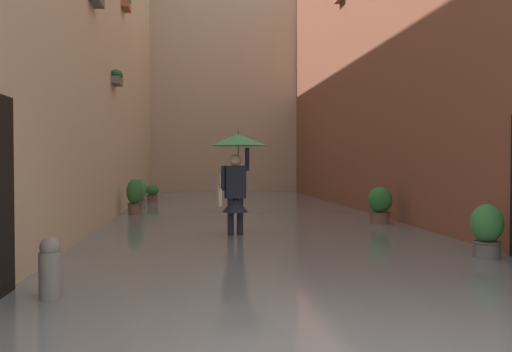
{
  "coord_description": "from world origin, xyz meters",
  "views": [
    {
      "loc": [
        1.32,
        3.43,
        1.51
      ],
      "look_at": [
        0.23,
        -6.6,
        1.25
      ],
      "focal_mm": 39.18,
      "sensor_mm": 36.0,
      "label": 1
    }
  ],
  "objects_px": {
    "potted_plant_mid_right": "(152,194)",
    "potted_plant_far_right": "(135,197)",
    "potted_plant_near_right": "(141,193)",
    "mooring_bollard": "(50,274)",
    "potted_plant_mid_left": "(487,232)",
    "person_wading": "(237,162)",
    "potted_plant_far_left": "(380,206)"
  },
  "relations": [
    {
      "from": "potted_plant_mid_right",
      "to": "potted_plant_far_right",
      "type": "relative_size",
      "value": 0.68
    },
    {
      "from": "potted_plant_near_right",
      "to": "mooring_bollard",
      "type": "bearing_deg",
      "value": 91.16
    },
    {
      "from": "potted_plant_mid_left",
      "to": "potted_plant_mid_right",
      "type": "relative_size",
      "value": 1.25
    },
    {
      "from": "person_wading",
      "to": "potted_plant_mid_left",
      "type": "relative_size",
      "value": 2.35
    },
    {
      "from": "potted_plant_near_right",
      "to": "mooring_bollard",
      "type": "relative_size",
      "value": 1.31
    },
    {
      "from": "potted_plant_mid_right",
      "to": "potted_plant_far_right",
      "type": "bearing_deg",
      "value": 88.35
    },
    {
      "from": "potted_plant_far_right",
      "to": "mooring_bollard",
      "type": "distance_m",
      "value": 9.24
    },
    {
      "from": "potted_plant_far_right",
      "to": "potted_plant_near_right",
      "type": "xyz_separation_m",
      "value": [
        0.1,
        -2.65,
        -0.04
      ]
    },
    {
      "from": "potted_plant_far_left",
      "to": "potted_plant_mid_right",
      "type": "height_order",
      "value": "potted_plant_far_left"
    },
    {
      "from": "potted_plant_far_right",
      "to": "mooring_bollard",
      "type": "height_order",
      "value": "potted_plant_far_right"
    },
    {
      "from": "potted_plant_near_right",
      "to": "potted_plant_mid_right",
      "type": "bearing_deg",
      "value": -97.35
    },
    {
      "from": "potted_plant_near_right",
      "to": "mooring_bollard",
      "type": "height_order",
      "value": "potted_plant_near_right"
    },
    {
      "from": "potted_plant_mid_left",
      "to": "mooring_bollard",
      "type": "relative_size",
      "value": 1.2
    },
    {
      "from": "person_wading",
      "to": "potted_plant_far_left",
      "type": "bearing_deg",
      "value": -154.31
    },
    {
      "from": "potted_plant_near_right",
      "to": "mooring_bollard",
      "type": "distance_m",
      "value": 11.89
    },
    {
      "from": "potted_plant_mid_left",
      "to": "potted_plant_near_right",
      "type": "distance_m",
      "value": 11.68
    },
    {
      "from": "potted_plant_mid_left",
      "to": "mooring_bollard",
      "type": "bearing_deg",
      "value": 17.77
    },
    {
      "from": "potted_plant_far_left",
      "to": "potted_plant_near_right",
      "type": "xyz_separation_m",
      "value": [
        5.83,
        -5.59,
        0.01
      ]
    },
    {
      "from": "potted_plant_far_right",
      "to": "mooring_bollard",
      "type": "relative_size",
      "value": 1.41
    },
    {
      "from": "person_wading",
      "to": "mooring_bollard",
      "type": "xyz_separation_m",
      "value": [
        2.25,
        4.69,
        -1.14
      ]
    },
    {
      "from": "person_wading",
      "to": "potted_plant_near_right",
      "type": "relative_size",
      "value": 2.15
    },
    {
      "from": "potted_plant_near_right",
      "to": "potted_plant_mid_left",
      "type": "bearing_deg",
      "value": 120.4
    },
    {
      "from": "person_wading",
      "to": "potted_plant_far_left",
      "type": "distance_m",
      "value": 3.84
    },
    {
      "from": "person_wading",
      "to": "mooring_bollard",
      "type": "relative_size",
      "value": 2.82
    },
    {
      "from": "potted_plant_mid_left",
      "to": "potted_plant_near_right",
      "type": "xyz_separation_m",
      "value": [
        5.91,
        -10.07,
        0.04
      ]
    },
    {
      "from": "potted_plant_mid_right",
      "to": "mooring_bollard",
      "type": "distance_m",
      "value": 13.67
    },
    {
      "from": "person_wading",
      "to": "potted_plant_mid_right",
      "type": "height_order",
      "value": "person_wading"
    },
    {
      "from": "potted_plant_mid_right",
      "to": "person_wading",
      "type": "bearing_deg",
      "value": 104.13
    },
    {
      "from": "potted_plant_mid_left",
      "to": "potted_plant_far_left",
      "type": "bearing_deg",
      "value": -89.0
    },
    {
      "from": "potted_plant_far_right",
      "to": "potted_plant_near_right",
      "type": "relative_size",
      "value": 1.08
    },
    {
      "from": "potted_plant_mid_left",
      "to": "mooring_bollard",
      "type": "distance_m",
      "value": 5.95
    },
    {
      "from": "person_wading",
      "to": "potted_plant_far_left",
      "type": "xyz_separation_m",
      "value": [
        -3.34,
        -1.61,
        -0.99
      ]
    }
  ]
}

